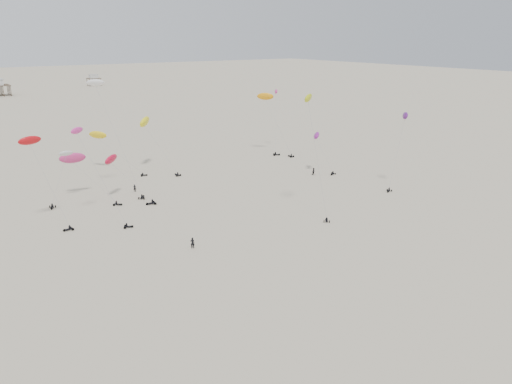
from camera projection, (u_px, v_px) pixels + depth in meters
ground_plane at (82, 134)px, 181.07m from camera, size 900.00×900.00×0.00m
pavilion_small at (94, 81)px, 354.07m from camera, size 9.00×7.00×8.00m
rig_0 at (313, 128)px, 95.23m from camera, size 4.04×9.96×23.83m
rig_1 at (401, 136)px, 113.97m from camera, size 8.58×4.74×17.66m
rig_2 at (59, 178)px, 104.83m from camera, size 7.49×6.31×11.37m
rig_4 at (112, 122)px, 108.55m from camera, size 7.86×13.45×26.07m
rig_5 at (77, 163)px, 108.94m from camera, size 9.17×14.79×14.91m
rig_6 at (276, 122)px, 151.25m from camera, size 8.77×11.57×19.54m
rig_7 at (270, 107)px, 148.27m from camera, size 5.32×13.55×18.97m
rig_8 at (39, 162)px, 90.64m from camera, size 6.66×8.96×17.35m
rig_9 at (119, 168)px, 107.51m from camera, size 8.46×12.93×12.68m
rig_10 at (98, 170)px, 93.13m from camera, size 7.33×12.69×19.68m
rig_11 at (319, 142)px, 128.38m from camera, size 4.76×8.19×10.84m
rig_12 at (103, 139)px, 131.10m from camera, size 10.06×17.31×16.99m
rig_13 at (147, 126)px, 132.19m from camera, size 6.45×17.86×17.08m
spectator_0 at (193, 248)px, 83.93m from camera, size 1.02×0.98×2.32m
spectator_1 at (314, 175)px, 128.06m from camera, size 1.13×0.71×2.22m
spectator_3 at (135, 192)px, 114.38m from camera, size 0.91×0.85×2.06m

